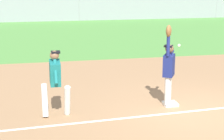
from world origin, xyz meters
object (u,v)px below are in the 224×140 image
Objects in this scene: runner at (55,79)px; fielder at (169,66)px; baseball at (179,45)px; parked_car_blue at (115,8)px; first_base at (170,104)px; parked_car_green at (59,10)px.

fielder is at bearing 3.24° from runner.
baseball is at bearing 0.00° from runner.
runner is 0.38× the size of parked_car_blue.
baseball is (0.11, -0.18, 1.69)m from first_base.
parked_car_green is at bearing 92.34° from first_base.
parked_car_green is (-1.21, 26.88, -1.05)m from baseball.
first_base is 0.17× the size of fielder.
parked_car_blue reaches higher than first_base.
baseball is at bearing 170.04° from fielder.
runner reaches higher than parked_car_green.
baseball reaches higher than parked_car_green.
fielder reaches higher than parked_car_green.
runner is at bearing 34.39° from fielder.
first_base is at bearing -143.28° from fielder.
first_base is 5.14× the size of baseball.
baseball reaches higher than runner.
parked_car_green is (-1.09, 26.69, 0.63)m from first_base.
fielder reaches higher than runner.
parked_car_blue is (4.41, 26.99, 0.63)m from first_base.
baseball is at bearing -93.67° from parked_car_green.
runner is 28.23m from parked_car_blue.
fielder is 0.66m from baseball.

